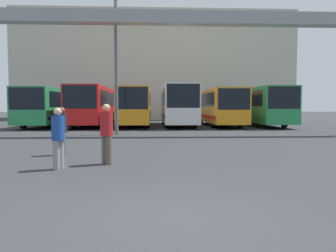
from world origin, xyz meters
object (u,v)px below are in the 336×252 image
object	(u,v)px
pedestrian_near_center	(107,132)
bus_slot_0	(51,105)
pedestrian_mid_left	(62,130)
lamp_post	(116,58)
bus_slot_1	(95,104)
bus_slot_2	(136,105)
pedestrian_near_left	(58,137)
bus_slot_4	(219,105)
bus_slot_5	(258,105)
bus_slot_3	(177,103)

from	to	relation	value
pedestrian_near_center	bus_slot_0	bearing A→B (deg)	153.27
bus_slot_0	pedestrian_mid_left	distance (m)	17.54
bus_slot_0	pedestrian_near_center	xyz separation A→B (m)	(7.22, -18.50, -0.84)
pedestrian_mid_left	lamp_post	size ratio (longest dim) A/B	0.20
bus_slot_0	bus_slot_1	bearing A→B (deg)	14.26
bus_slot_2	pedestrian_near_left	size ratio (longest dim) A/B	6.43
bus_slot_0	pedestrian_mid_left	bearing A→B (deg)	-71.83
bus_slot_0	pedestrian_near_center	distance (m)	19.88
pedestrian_near_center	pedestrian_mid_left	world-z (taller)	pedestrian_near_center
bus_slot_0	bus_slot_1	world-z (taller)	bus_slot_1
bus_slot_1	bus_slot_4	size ratio (longest dim) A/B	1.14
bus_slot_4	bus_slot_1	bearing A→B (deg)	176.05
pedestrian_mid_left	bus_slot_5	bearing A→B (deg)	-63.22
bus_slot_2	pedestrian_mid_left	size ratio (longest dim) A/B	6.40
bus_slot_4	pedestrian_near_center	xyz separation A→B (m)	(-6.98, -18.67, -0.83)
bus_slot_3	bus_slot_2	bearing A→B (deg)	-176.13
pedestrian_near_left	lamp_post	distance (m)	11.25
bus_slot_5	pedestrian_mid_left	distance (m)	21.17
bus_slot_5	pedestrian_mid_left	xyz separation A→B (m)	(-12.29, -17.21, -0.96)
bus_slot_1	bus_slot_2	distance (m)	3.68
bus_slot_4	lamp_post	size ratio (longest dim) A/B	1.32
bus_slot_0	bus_slot_1	xyz separation A→B (m)	(3.55, 0.90, 0.09)
pedestrian_near_left	bus_slot_1	bearing A→B (deg)	-145.38
bus_slot_3	pedestrian_near_left	size ratio (longest dim) A/B	6.73
bus_slot_4	pedestrian_mid_left	world-z (taller)	bus_slot_4
bus_slot_5	bus_slot_3	bearing A→B (deg)	-176.76
pedestrian_mid_left	lamp_post	distance (m)	8.90
bus_slot_2	pedestrian_near_center	size ratio (longest dim) A/B	6.03
bus_slot_5	pedestrian_near_left	size ratio (longest dim) A/B	7.23
lamp_post	bus_slot_2	bearing A→B (deg)	85.42
bus_slot_2	bus_slot_4	xyz separation A→B (m)	(7.10, 0.24, -0.04)
bus_slot_0	bus_slot_1	distance (m)	3.66
bus_slot_4	pedestrian_near_center	distance (m)	19.95
bus_slot_3	pedestrian_near_left	xyz separation A→B (m)	(-4.58, -19.37, -1.06)
lamp_post	pedestrian_mid_left	bearing A→B (deg)	-96.76
bus_slot_4	pedestrian_mid_left	bearing A→B (deg)	-117.47
bus_slot_1	bus_slot_4	bearing A→B (deg)	-3.95
bus_slot_5	pedestrian_near_center	world-z (taller)	bus_slot_5
bus_slot_2	lamp_post	xyz separation A→B (m)	(-0.68, -8.49, 2.69)
bus_slot_4	bus_slot_5	xyz separation A→B (m)	(3.55, 0.40, 0.08)
bus_slot_1	pedestrian_mid_left	distance (m)	17.68
pedestrian_near_left	pedestrian_near_center	size ratio (longest dim) A/B	0.94
bus_slot_0	bus_slot_2	xyz separation A→B (m)	(7.10, -0.07, 0.03)
pedestrian_near_left	pedestrian_near_center	world-z (taller)	pedestrian_near_center
bus_slot_3	bus_slot_5	bearing A→B (deg)	3.24
bus_slot_1	bus_slot_0	bearing A→B (deg)	-165.74
pedestrian_mid_left	pedestrian_near_center	bearing A→B (deg)	-164.31
bus_slot_2	pedestrian_near_center	world-z (taller)	bus_slot_2
pedestrian_mid_left	bus_slot_2	bearing A→B (deg)	-33.34
pedestrian_near_left	lamp_post	world-z (taller)	lamp_post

